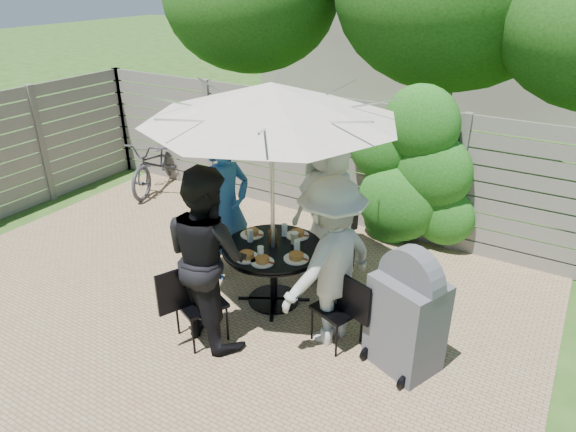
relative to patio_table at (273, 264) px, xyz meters
The scene contains 24 objects.
backyard_envelope 9.77m from the patio_table, 93.30° to the left, with size 60.00×60.00×5.00m.
patio_table is the anchor object (origin of this frame).
umbrella 1.78m from the patio_table, 90.00° to the left, with size 3.14×3.14×2.45m.
chair_back 0.99m from the patio_table, 73.45° to the left, with size 0.54×0.68×0.89m.
person_back 0.93m from the patio_table, 73.48° to the left, with size 0.90×0.58×1.84m, color silver.
chair_left 0.99m from the patio_table, 163.47° to the left, with size 0.71×0.56×0.92m.
person_left 0.91m from the patio_table, 163.48° to the left, with size 0.64×0.42×1.75m, color #24579E.
chair_front 0.99m from the patio_table, 106.64° to the right, with size 0.56×0.68×0.89m.
person_front 0.93m from the patio_table, 106.52° to the right, with size 0.89×0.69×1.83m, color black.
chair_right 0.99m from the patio_table, 16.56° to the right, with size 0.64×0.51×0.83m.
person_right 0.91m from the patio_table, 16.52° to the right, with size 1.12×0.65×1.74m, color #B1B1AC.
plate_back 0.43m from the patio_table, 73.48° to the left, with size 0.26×0.26×0.06m.
plate_left 0.43m from the patio_table, 163.48° to the left, with size 0.26×0.26×0.06m.
plate_front 0.43m from the patio_table, 106.52° to the right, with size 0.26×0.26×0.06m.
plate_right 0.43m from the patio_table, 16.52° to the right, with size 0.26×0.26×0.06m.
plate_extra 0.42m from the patio_table, 75.56° to the right, with size 0.24×0.24×0.06m.
glass_back 0.40m from the patio_table, 95.48° to the left, with size 0.07×0.07×0.14m, color silver.
glass_left 0.40m from the patio_table, behind, with size 0.07×0.07×0.14m, color silver.
glass_front 0.40m from the patio_table, 84.52° to the right, with size 0.07×0.07×0.14m, color silver.
glass_right 0.40m from the patio_table, ahead, with size 0.07×0.07×0.14m, color silver.
syrup_jug 0.30m from the patio_table, 123.67° to the left, with size 0.09×0.09×0.16m, color #59280C.
coffee_cup 0.37m from the patio_table, 49.03° to the left, with size 0.08×0.08×0.12m, color #C6B293.
bicycle 3.93m from the patio_table, 152.27° to the left, with size 0.59×1.70×0.89m, color #333338.
bbq_grill 1.60m from the patio_table, ahead, with size 0.74×0.67×1.25m.
Camera 1 is at (3.25, -3.27, 3.39)m, focal length 32.00 mm.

